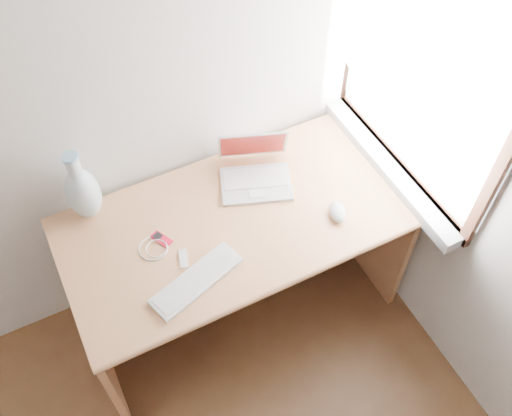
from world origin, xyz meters
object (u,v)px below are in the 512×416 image
desk (229,234)px  vase (83,192)px  laptop (252,172)px  external_keyboard (197,280)px

desk → vase: size_ratio=4.13×
desk → vase: bearing=158.3°
desk → laptop: (0.16, 0.08, 0.27)m
laptop → vase: size_ratio=1.01×
desk → external_keyboard: 0.46m
laptop → vase: bearing=-170.5°
laptop → vase: (-0.69, 0.14, 0.10)m
external_keyboard → vase: vase is taller
laptop → external_keyboard: 0.56m
laptop → external_keyboard: bearing=-118.3°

